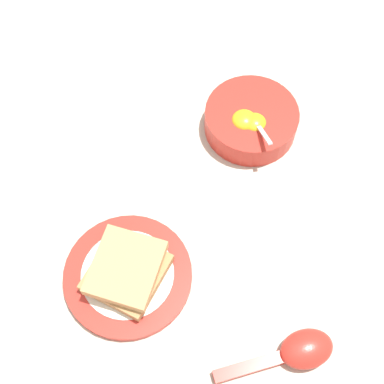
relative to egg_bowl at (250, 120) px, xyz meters
The scene contains 5 objects.
ground_plane 0.26m from the egg_bowl, 46.42° to the left, with size 3.00×3.00×0.00m, color beige.
egg_bowl is the anchor object (origin of this frame).
toast_plate 0.33m from the egg_bowl, 45.09° to the left, with size 0.19×0.19×0.01m.
toast_sandwich 0.33m from the egg_bowl, 45.22° to the left, with size 0.14×0.15×0.04m.
soup_spoon 0.38m from the egg_bowl, 87.89° to the left, with size 0.17×0.06×0.03m.
Camera 1 is at (-0.00, 0.31, 0.77)m, focal length 50.00 mm.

